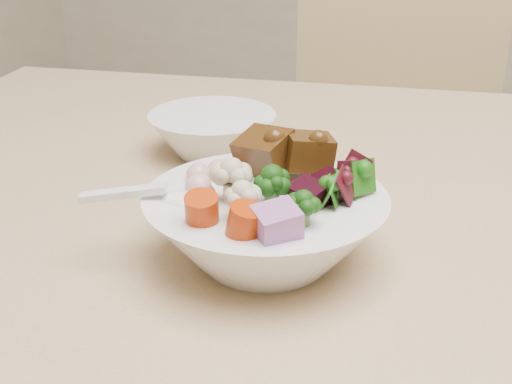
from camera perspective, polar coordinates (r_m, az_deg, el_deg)
chair_far at (r=1.42m, az=11.19°, el=0.92°), size 0.49×0.49×0.88m
food_bowl at (r=0.59m, az=0.96°, el=-2.50°), size 0.20×0.20×0.11m
soup_spoon at (r=0.57m, az=-7.13°, el=-0.53°), size 0.11×0.04×0.02m
side_bowl at (r=0.82m, az=-3.51°, el=4.64°), size 0.15×0.15×0.05m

